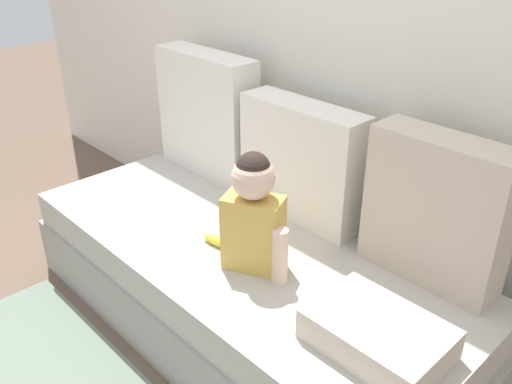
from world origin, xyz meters
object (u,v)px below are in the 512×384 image
toddler (253,212)px  folded_blanket (378,334)px  throw_pillow_right (436,211)px  throw_pillow_left (207,114)px  throw_pillow_center (301,161)px  banana (221,242)px  couch (244,285)px

toddler → folded_blanket: 0.59m
throw_pillow_right → throw_pillow_left: bearing=180.0°
throw_pillow_center → banana: (-0.04, -0.41, -0.23)m
toddler → banana: 0.28m
couch → folded_blanket: (0.71, -0.11, 0.27)m
toddler → banana: size_ratio=2.68×
toddler → folded_blanket: toddler is taller
toddler → throw_pillow_left: bearing=151.5°
couch → throw_pillow_left: bearing=151.8°
couch → toddler: toddler is taller
throw_pillow_right → folded_blanket: size_ratio=1.32×
throw_pillow_left → throw_pillow_right: 1.22m
couch → throw_pillow_right: throw_pillow_right is taller
throw_pillow_left → toddler: bearing=-28.5°
throw_pillow_center → folded_blanket: 0.85m
couch → throw_pillow_center: 0.56m
throw_pillow_right → banana: (-0.65, -0.41, -0.24)m
throw_pillow_left → folded_blanket: 1.41m
couch → banana: banana is taller
folded_blanket → toddler: bearing=177.5°
couch → throw_pillow_right: 0.84m
throw_pillow_left → throw_pillow_right: throw_pillow_left is taller
throw_pillow_left → throw_pillow_right: (1.22, 0.00, -0.03)m
throw_pillow_left → throw_pillow_center: (0.61, 0.00, -0.05)m
couch → toddler: bearing=-29.6°
couch → throw_pillow_center: (0.00, 0.33, 0.46)m
throw_pillow_left → banana: size_ratio=3.47×
throw_pillow_left → toddler: throw_pillow_left is taller
couch → folded_blanket: 0.76m
couch → toddler: size_ratio=4.33×
throw_pillow_center → banana: size_ratio=3.36×
couch → throw_pillow_center: size_ratio=3.46×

